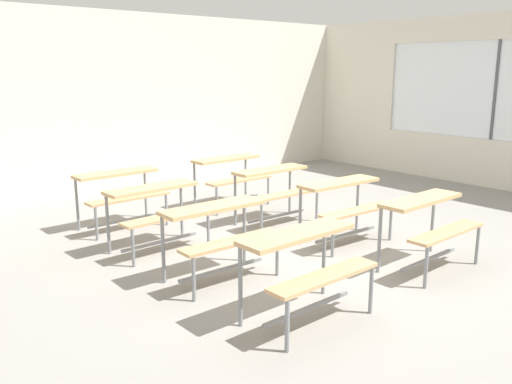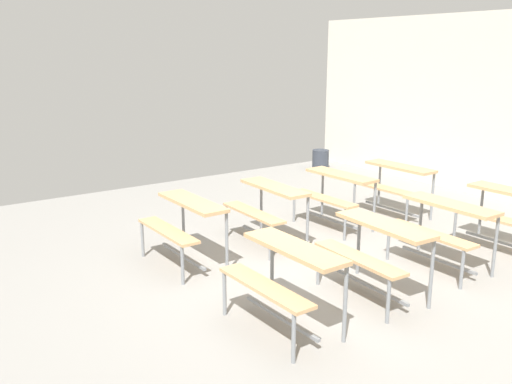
{
  "view_description": "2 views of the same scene",
  "coord_description": "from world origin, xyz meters",
  "px_view_note": "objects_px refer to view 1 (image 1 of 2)",
  "views": [
    {
      "loc": [
        -4.17,
        -4.02,
        2.07
      ],
      "look_at": [
        -0.29,
        0.63,
        0.67
      ],
      "focal_mm": 37.45,
      "sensor_mm": 36.0,
      "label": 1
    },
    {
      "loc": [
        4.17,
        -3.8,
        2.39
      ],
      "look_at": [
        -1.21,
        -0.07,
        0.7
      ],
      "focal_mm": 38.6,
      "sensor_mm": 36.0,
      "label": 2
    }
  ],
  "objects_px": {
    "desk_bench_r2c0": "(157,203)",
    "desk_bench_r3c0": "(120,186)",
    "desk_bench_r1c0": "(219,225)",
    "desk_bench_r1c1": "(345,197)",
    "desk_bench_r3c1": "(231,170)",
    "desk_bench_r0c0": "(306,255)",
    "desk_bench_r0c1": "(429,216)",
    "desk_bench_r2c1": "(276,182)"
  },
  "relations": [
    {
      "from": "desk_bench_r2c0",
      "to": "desk_bench_r3c0",
      "type": "distance_m",
      "value": 1.11
    },
    {
      "from": "desk_bench_r2c1",
      "to": "desk_bench_r1c0",
      "type": "bearing_deg",
      "value": -146.75
    },
    {
      "from": "desk_bench_r2c0",
      "to": "desk_bench_r2c1",
      "type": "height_order",
      "value": "same"
    },
    {
      "from": "desk_bench_r2c0",
      "to": "desk_bench_r3c1",
      "type": "height_order",
      "value": "same"
    },
    {
      "from": "desk_bench_r1c0",
      "to": "desk_bench_r3c0",
      "type": "distance_m",
      "value": 2.28
    },
    {
      "from": "desk_bench_r3c1",
      "to": "desk_bench_r0c0",
      "type": "bearing_deg",
      "value": -119.06
    },
    {
      "from": "desk_bench_r1c0",
      "to": "desk_bench_r2c0",
      "type": "height_order",
      "value": "same"
    },
    {
      "from": "desk_bench_r1c1",
      "to": "desk_bench_r1c0",
      "type": "bearing_deg",
      "value": -178.2
    },
    {
      "from": "desk_bench_r0c0",
      "to": "desk_bench_r1c0",
      "type": "height_order",
      "value": "same"
    },
    {
      "from": "desk_bench_r0c0",
      "to": "desk_bench_r1c0",
      "type": "relative_size",
      "value": 1.0
    },
    {
      "from": "desk_bench_r2c0",
      "to": "desk_bench_r3c1",
      "type": "relative_size",
      "value": 1.01
    },
    {
      "from": "desk_bench_r1c0",
      "to": "desk_bench_r1c1",
      "type": "relative_size",
      "value": 0.99
    },
    {
      "from": "desk_bench_r3c0",
      "to": "desk_bench_r0c0",
      "type": "bearing_deg",
      "value": -91.49
    },
    {
      "from": "desk_bench_r0c1",
      "to": "desk_bench_r3c1",
      "type": "bearing_deg",
      "value": 89.06
    },
    {
      "from": "desk_bench_r0c0",
      "to": "desk_bench_r1c1",
      "type": "bearing_deg",
      "value": 31.54
    },
    {
      "from": "desk_bench_r0c0",
      "to": "desk_bench_r2c0",
      "type": "distance_m",
      "value": 2.35
    },
    {
      "from": "desk_bench_r1c1",
      "to": "desk_bench_r3c0",
      "type": "bearing_deg",
      "value": 130.59
    },
    {
      "from": "desk_bench_r0c1",
      "to": "desk_bench_r1c0",
      "type": "relative_size",
      "value": 1.0
    },
    {
      "from": "desk_bench_r0c1",
      "to": "desk_bench_r3c1",
      "type": "height_order",
      "value": "same"
    },
    {
      "from": "desk_bench_r2c0",
      "to": "desk_bench_r2c1",
      "type": "bearing_deg",
      "value": -3.45
    },
    {
      "from": "desk_bench_r0c0",
      "to": "desk_bench_r0c1",
      "type": "bearing_deg",
      "value": -0.22
    },
    {
      "from": "desk_bench_r2c0",
      "to": "desk_bench_r3c0",
      "type": "bearing_deg",
      "value": 83.4
    },
    {
      "from": "desk_bench_r0c0",
      "to": "desk_bench_r3c0",
      "type": "xyz_separation_m",
      "value": [
        0.03,
        3.45,
        0.0
      ]
    },
    {
      "from": "desk_bench_r0c0",
      "to": "desk_bench_r0c1",
      "type": "height_order",
      "value": "same"
    },
    {
      "from": "desk_bench_r0c1",
      "to": "desk_bench_r2c1",
      "type": "relative_size",
      "value": 1.0
    },
    {
      "from": "desk_bench_r1c0",
      "to": "desk_bench_r2c0",
      "type": "xyz_separation_m",
      "value": [
        -0.03,
        1.17,
        0.0
      ]
    },
    {
      "from": "desk_bench_r1c1",
      "to": "desk_bench_r2c1",
      "type": "xyz_separation_m",
      "value": [
        -0.09,
        1.16,
        0.0
      ]
    },
    {
      "from": "desk_bench_r1c1",
      "to": "desk_bench_r2c0",
      "type": "height_order",
      "value": "same"
    },
    {
      "from": "desk_bench_r2c0",
      "to": "desk_bench_r0c0",
      "type": "bearing_deg",
      "value": -90.79
    },
    {
      "from": "desk_bench_r0c0",
      "to": "desk_bench_r3c0",
      "type": "relative_size",
      "value": 1.0
    },
    {
      "from": "desk_bench_r2c0",
      "to": "desk_bench_r1c1",
      "type": "bearing_deg",
      "value": -34.72
    },
    {
      "from": "desk_bench_r0c1",
      "to": "desk_bench_r3c1",
      "type": "relative_size",
      "value": 1.0
    },
    {
      "from": "desk_bench_r3c0",
      "to": "desk_bench_r1c0",
      "type": "bearing_deg",
      "value": -92.38
    },
    {
      "from": "desk_bench_r1c0",
      "to": "desk_bench_r1c1",
      "type": "bearing_deg",
      "value": 0.37
    },
    {
      "from": "desk_bench_r1c1",
      "to": "desk_bench_r2c0",
      "type": "distance_m",
      "value": 2.23
    },
    {
      "from": "desk_bench_r1c0",
      "to": "desk_bench_r0c1",
      "type": "bearing_deg",
      "value": -30.79
    },
    {
      "from": "desk_bench_r0c1",
      "to": "desk_bench_r2c0",
      "type": "bearing_deg",
      "value": 128.06
    },
    {
      "from": "desk_bench_r1c1",
      "to": "desk_bench_r2c1",
      "type": "bearing_deg",
      "value": 96.81
    },
    {
      "from": "desk_bench_r2c1",
      "to": "desk_bench_r3c1",
      "type": "distance_m",
      "value": 1.13
    },
    {
      "from": "desk_bench_r1c1",
      "to": "desk_bench_r2c0",
      "type": "xyz_separation_m",
      "value": [
        -1.88,
        1.2,
        0.0
      ]
    },
    {
      "from": "desk_bench_r0c1",
      "to": "desk_bench_r2c0",
      "type": "xyz_separation_m",
      "value": [
        -1.89,
        2.33,
        0.0
      ]
    },
    {
      "from": "desk_bench_r0c0",
      "to": "desk_bench_r3c0",
      "type": "bearing_deg",
      "value": 88.84
    }
  ]
}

